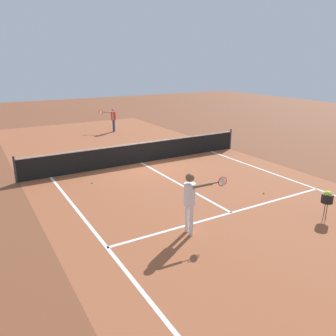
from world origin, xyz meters
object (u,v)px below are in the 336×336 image
(ball_hopper, at_px, (327,197))
(tennis_ball_near_net, at_px, (92,182))
(net, at_px, (141,153))
(tennis_ball_mid_court, at_px, (264,193))
(player_near, at_px, (191,196))
(player_far, at_px, (113,117))

(ball_hopper, bearing_deg, tennis_ball_near_net, 127.65)
(net, distance_m, tennis_ball_mid_court, 6.13)
(player_near, distance_m, player_far, 14.86)
(net, height_order, player_far, player_far)
(player_near, xyz_separation_m, ball_hopper, (4.05, -1.29, -0.42))
(player_far, bearing_deg, tennis_ball_near_net, -116.47)
(net, xyz_separation_m, tennis_ball_near_net, (-2.87, -1.55, -0.46))
(tennis_ball_near_net, bearing_deg, player_near, -79.11)
(net, xyz_separation_m, ball_hopper, (2.20, -8.11, 0.18))
(tennis_ball_mid_court, bearing_deg, tennis_ball_near_net, 139.71)
(ball_hopper, relative_size, tennis_ball_mid_court, 13.25)
(player_near, bearing_deg, ball_hopper, -17.68)
(tennis_ball_mid_court, bearing_deg, player_near, -164.67)
(ball_hopper, height_order, tennis_ball_near_net, ball_hopper)
(player_far, xyz_separation_m, ball_hopper, (0.50, -15.72, -0.30))
(net, distance_m, player_near, 7.10)
(net, height_order, player_near, player_near)
(player_near, bearing_deg, tennis_ball_near_net, 100.89)
(player_near, height_order, tennis_ball_mid_court, player_near)
(player_far, distance_m, tennis_ball_mid_court, 13.40)
(player_far, relative_size, ball_hopper, 1.81)
(net, bearing_deg, ball_hopper, -74.86)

